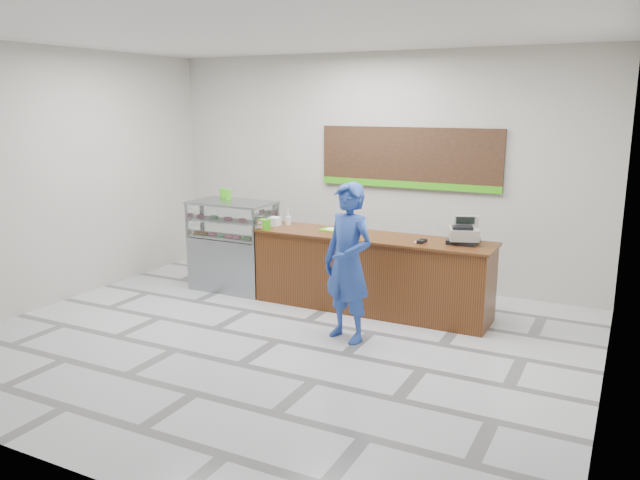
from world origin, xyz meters
The scene contains 16 objects.
floor centered at (0.00, 0.00, 0.00)m, with size 7.00×7.00×0.00m, color silver.
back_wall centered at (0.00, 3.00, 1.75)m, with size 7.00×7.00×0.00m, color beige.
ceiling centered at (0.00, 0.00, 3.50)m, with size 7.00×7.00×0.00m, color silver.
sales_counter centered at (0.55, 1.55, 0.52)m, with size 3.26×0.76×1.03m.
display_case centered at (-1.67, 1.55, 0.68)m, with size 1.22×0.72×1.33m.
menu_board centered at (0.55, 2.96, 1.93)m, with size 2.80×0.06×0.90m.
cash_register centered at (1.75, 1.66, 1.16)m, with size 0.46×0.47×0.34m.
card_terminal centered at (1.28, 1.44, 1.05)m, with size 0.08×0.16×0.04m, color black.
serving_tray centered at (-0.04, 1.63, 1.04)m, with size 0.36×0.27×0.02m.
napkin_box centered at (-0.95, 1.56, 1.09)m, with size 0.14×0.14×0.12m, color white.
straw_cup centered at (-0.81, 1.72, 1.09)m, with size 0.08×0.08×0.12m, color silver.
promo_box centered at (-0.95, 1.28, 1.10)m, with size 0.16×0.11×0.14m, color #3FB714.
donut_decal centered at (1.25, 1.48, 1.03)m, with size 0.16×0.16×0.00m, color pink.
green_cup_left centered at (-2.03, 1.83, 1.40)m, with size 0.09×0.09×0.14m, color #3FB714.
green_cup_right centered at (-1.84, 1.69, 1.41)m, with size 0.10×0.10×0.15m, color #3FB714.
customer centered at (0.71, 0.45, 0.94)m, with size 0.68×0.45×1.87m, color #27469F.
Camera 1 is at (3.61, -5.94, 2.75)m, focal length 35.00 mm.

